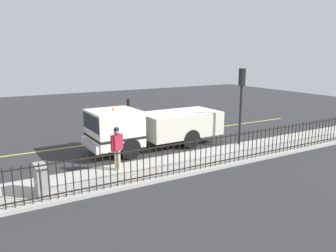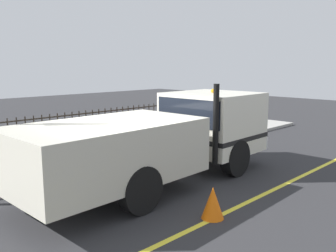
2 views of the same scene
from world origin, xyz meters
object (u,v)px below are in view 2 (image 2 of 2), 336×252
worker_standing (172,115)px  utility_cabinet (206,119)px  work_truck (170,133)px  traffic_cone (213,203)px

worker_standing → utility_cabinet: worker_standing is taller
work_truck → worker_standing: (2.41, -2.55, -0.01)m
work_truck → traffic_cone: size_ratio=11.41×
work_truck → utility_cabinet: 6.53m
worker_standing → traffic_cone: 5.92m
traffic_cone → utility_cabinet: bearing=-50.1°
utility_cabinet → worker_standing: bearing=107.6°
work_truck → traffic_cone: work_truck is taller
work_truck → worker_standing: work_truck is taller
worker_standing → traffic_cone: worker_standing is taller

